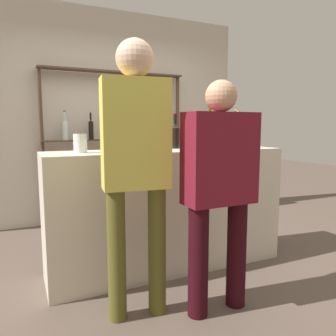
{
  "coord_description": "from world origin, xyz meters",
  "views": [
    {
      "loc": [
        -1.2,
        -2.6,
        1.28
      ],
      "look_at": [
        0.0,
        0.0,
        0.91
      ],
      "focal_mm": 35.0,
      "sensor_mm": 36.0,
      "label": 1
    }
  ],
  "objects": [
    {
      "name": "bar_counter",
      "position": [
        0.0,
        0.0,
        0.54
      ],
      "size": [
        2.11,
        0.52,
        1.07
      ],
      "primitive_type": "cube",
      "color": "beige",
      "rests_on": "ground_plane"
    },
    {
      "name": "ice_bucket",
      "position": [
        -0.38,
        -0.04,
        1.17
      ],
      "size": [
        0.23,
        0.23,
        0.21
      ],
      "color": "black",
      "rests_on": "bar_counter"
    },
    {
      "name": "cork_jar",
      "position": [
        -0.75,
        0.0,
        1.14
      ],
      "size": [
        0.1,
        0.1,
        0.15
      ],
      "color": "silver",
      "rests_on": "bar_counter"
    },
    {
      "name": "back_wall",
      "position": [
        0.0,
        1.86,
        1.4
      ],
      "size": [
        3.71,
        0.12,
        2.8
      ],
      "primitive_type": "cube",
      "color": "beige",
      "rests_on": "ground_plane"
    },
    {
      "name": "customer_center",
      "position": [
        0.01,
        -0.79,
        0.91
      ],
      "size": [
        0.49,
        0.22,
        1.58
      ],
      "rotation": [
        0.0,
        0.0,
        1.58
      ],
      "color": "black",
      "rests_on": "ground_plane"
    },
    {
      "name": "counter_bottle_4",
      "position": [
        0.7,
        -0.06,
        1.21
      ],
      "size": [
        0.08,
        0.08,
        0.35
      ],
      "color": "black",
      "rests_on": "bar_counter"
    },
    {
      "name": "back_shelf",
      "position": [
        -0.0,
        1.68,
        1.29
      ],
      "size": [
        1.9,
        0.18,
        1.98
      ],
      "color": "#4C3828",
      "rests_on": "ground_plane"
    },
    {
      "name": "counter_bottle_0",
      "position": [
        0.2,
        -0.11,
        1.2
      ],
      "size": [
        0.08,
        0.08,
        0.33
      ],
      "color": "#0F1956",
      "rests_on": "bar_counter"
    },
    {
      "name": "counter_bottle_5",
      "position": [
        0.8,
        0.11,
        1.21
      ],
      "size": [
        0.07,
        0.07,
        0.37
      ],
      "color": "black",
      "rests_on": "bar_counter"
    },
    {
      "name": "counter_bottle_1",
      "position": [
        -0.22,
        0.09,
        1.22
      ],
      "size": [
        0.08,
        0.08,
        0.37
      ],
      "color": "brown",
      "rests_on": "bar_counter"
    },
    {
      "name": "counter_bottle_2",
      "position": [
        0.33,
        -0.15,
        1.22
      ],
      "size": [
        0.09,
        0.09,
        0.38
      ],
      "color": "brown",
      "rests_on": "bar_counter"
    },
    {
      "name": "customer_left",
      "position": [
        -0.51,
        -0.63,
        1.08
      ],
      "size": [
        0.45,
        0.24,
        1.81
      ],
      "rotation": [
        0.0,
        0.0,
        1.45
      ],
      "color": "brown",
      "rests_on": "ground_plane"
    },
    {
      "name": "ground_plane",
      "position": [
        0.0,
        0.0,
        0.0
      ],
      "size": [
        16.0,
        16.0,
        0.0
      ],
      "primitive_type": "plane",
      "color": "brown"
    },
    {
      "name": "counter_bottle_3",
      "position": [
        0.14,
        0.15,
        1.19
      ],
      "size": [
        0.09,
        0.09,
        0.33
      ],
      "color": "black",
      "rests_on": "bar_counter"
    }
  ]
}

